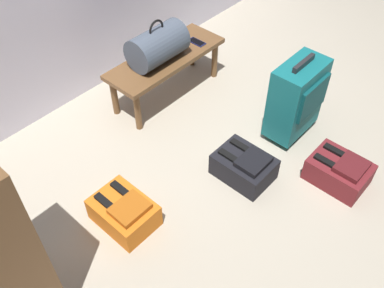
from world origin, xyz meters
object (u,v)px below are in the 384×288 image
cell_phone (197,42)px  suitcase_upright_teal (296,98)px  bench (166,62)px  duffel_bag_slate (157,46)px  backpack_orange (124,212)px  backpack_maroon (339,171)px  backpack_dark (244,166)px

cell_phone → suitcase_upright_teal: 0.95m
bench → duffel_bag_slate: bearing=-180.0°
cell_phone → duffel_bag_slate: bearing=172.4°
bench → cell_phone: (0.30, -0.05, 0.06)m
cell_phone → backpack_orange: cell_phone is taller
suitcase_upright_teal → backpack_orange: (-1.35, 0.32, -0.23)m
cell_phone → backpack_maroon: (-0.21, -1.44, -0.27)m
duffel_bag_slate → cell_phone: 0.40m
suitcase_upright_teal → backpack_dark: bearing=-179.8°
backpack_maroon → backpack_dark: same height
backpack_orange → backpack_maroon: bearing=-34.8°
bench → cell_phone: size_ratio=6.94×
duffel_bag_slate → backpack_maroon: duffel_bag_slate is taller
backpack_maroon → suitcase_upright_teal: bearing=69.2°
bench → backpack_dark: (-0.29, -1.00, -0.21)m
bench → backpack_maroon: bearing=-86.5°
duffel_bag_slate → cell_phone: bearing=-7.6°
duffel_bag_slate → backpack_dark: 1.10m
backpack_maroon → backpack_orange: same height
suitcase_upright_teal → backpack_maroon: bearing=-110.8°
cell_phone → backpack_orange: 1.54m
backpack_maroon → bench: bearing=93.5°
backpack_dark → backpack_orange: bearing=157.9°
bench → suitcase_upright_teal: bearing=-74.5°
backpack_maroon → backpack_orange: size_ratio=1.00×
duffel_bag_slate → suitcase_upright_teal: duffel_bag_slate is taller
cell_phone → backpack_maroon: cell_phone is taller
cell_phone → suitcase_upright_teal: size_ratio=0.23×
cell_phone → suitcase_upright_teal: (-0.02, -0.95, -0.04)m
bench → backpack_maroon: bench is taller
cell_phone → backpack_orange: size_ratio=0.38×
backpack_dark → cell_phone: bearing=58.0°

